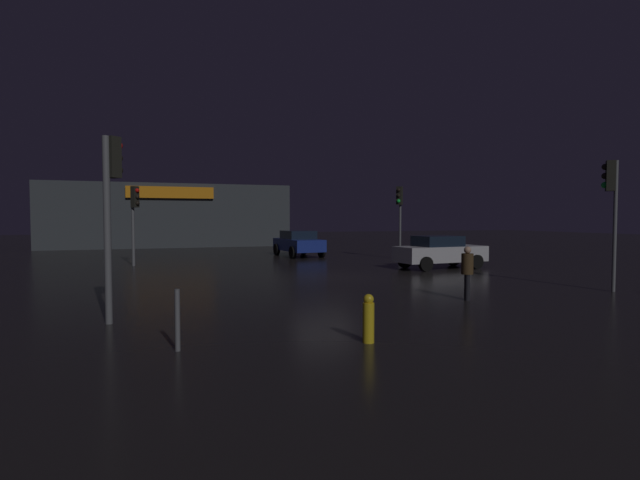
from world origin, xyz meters
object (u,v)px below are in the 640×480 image
Objects in this scene: traffic_signal_cross_right at (611,194)px; car_near at (440,252)px; traffic_signal_cross_left at (400,206)px; fire_hydrant at (368,319)px; traffic_signal_main at (111,194)px; traffic_signal_opposite at (134,209)px; car_far at (298,243)px; store_building at (168,216)px; pedestrian at (467,269)px.

traffic_signal_cross_right is 8.41m from car_near.
fire_hydrant is (-9.67, -16.51, -2.59)m from traffic_signal_cross_left.
traffic_signal_cross_left is at bearing 42.18° from traffic_signal_main.
car_near reaches higher than fire_hydrant.
car_far is at bearing 19.00° from traffic_signal_opposite.
traffic_signal_opposite reaches higher than car_near.
store_building reaches higher than traffic_signal_main.
traffic_signal_cross_left is at bearing 91.72° from traffic_signal_cross_right.
traffic_signal_opposite reaches higher than car_far.
traffic_signal_opposite reaches higher than fire_hydrant.
traffic_signal_main is 6.34m from fire_hydrant.
pedestrian is at bearing -56.34° from traffic_signal_opposite.
car_near is at bearing 51.63° from fire_hydrant.
car_near is at bearing 97.76° from traffic_signal_cross_right.
store_building is at bearing 120.73° from traffic_signal_cross_left.
traffic_signal_opposite is (0.18, 13.79, -0.12)m from traffic_signal_main.
store_building is 33.73m from pedestrian.
traffic_signal_cross_left is at bearing -59.27° from store_building.
car_far is at bearing 76.70° from fire_hydrant.
fire_hydrant is (2.17, -36.42, -2.09)m from store_building.
traffic_signal_opposite is 4.21× the size of fire_hydrant.
car_far is at bearing 114.18° from car_near.
pedestrian is (9.23, -13.86, -1.89)m from traffic_signal_opposite.
traffic_signal_opposite is 16.75m from pedestrian.
store_building is at bearing 113.82° from car_far.
traffic_signal_opposite is at bearing -161.00° from car_far.
pedestrian reaches higher than car_near.
traffic_signal_cross_right is at bearing 18.32° from fire_hydrant.
traffic_signal_main is at bearing 143.21° from fire_hydrant.
traffic_signal_opposite is 0.93× the size of traffic_signal_cross_right.
traffic_signal_main reaches higher than car_far.
traffic_signal_cross_left is at bearing -3.17° from traffic_signal_opposite.
pedestrian reaches higher than fire_hydrant.
traffic_signal_cross_right reaches higher than traffic_signal_opposite.
car_far is (9.54, 17.01, -2.07)m from traffic_signal_main.
store_building reaches higher than car_far.
fire_hydrant is (4.69, -3.50, -2.44)m from traffic_signal_main.
car_near is 2.84× the size of pedestrian.
store_building reaches higher than traffic_signal_opposite.
traffic_signal_cross_right is 0.94× the size of car_far.
car_far reaches higher than pedestrian.
traffic_signal_cross_left is at bearing -39.75° from car_far.
fire_hydrant is at bearing -120.35° from traffic_signal_cross_left.
traffic_signal_cross_left is at bearing 82.37° from car_near.
car_far is (9.35, 3.22, -1.95)m from traffic_signal_opposite.
traffic_signal_main is 1.01× the size of traffic_signal_cross_left.
traffic_signal_main reaches higher than pedestrian.
pedestrian is at bearing -118.29° from car_near.
store_building is 4.60× the size of traffic_signal_cross_right.
pedestrian is at bearing -78.19° from store_building.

